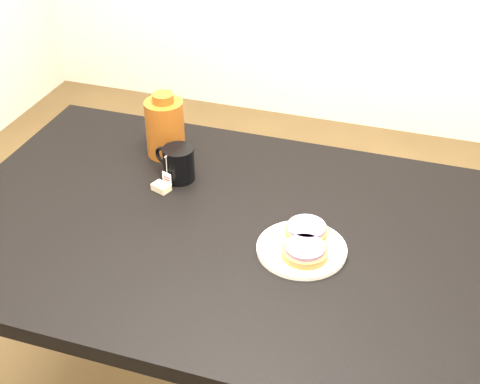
# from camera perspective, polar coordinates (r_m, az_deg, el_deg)

# --- Properties ---
(table) EXTENTS (1.40, 0.90, 0.75)m
(table) POSITION_cam_1_polar(r_m,az_deg,el_deg) (1.66, -0.72, -5.23)
(table) COLOR black
(table) RESTS_ON ground_plane
(plate) EXTENTS (0.21, 0.21, 0.02)m
(plate) POSITION_cam_1_polar(r_m,az_deg,el_deg) (1.54, 5.28, -4.81)
(plate) COLOR white
(plate) RESTS_ON table
(bagel_back) EXTENTS (0.12, 0.12, 0.03)m
(bagel_back) POSITION_cam_1_polar(r_m,az_deg,el_deg) (1.57, 5.69, -3.25)
(bagel_back) COLOR brown
(bagel_back) RESTS_ON plate
(bagel_front) EXTENTS (0.13, 0.13, 0.03)m
(bagel_front) POSITION_cam_1_polar(r_m,az_deg,el_deg) (1.51, 5.55, -5.02)
(bagel_front) COLOR brown
(bagel_front) RESTS_ON plate
(mug) EXTENTS (0.13, 0.11, 0.09)m
(mug) POSITION_cam_1_polar(r_m,az_deg,el_deg) (1.77, -5.30, 2.45)
(mug) COLOR black
(mug) RESTS_ON table
(teabag_pouch) EXTENTS (0.05, 0.05, 0.02)m
(teabag_pouch) POSITION_cam_1_polar(r_m,az_deg,el_deg) (1.75, -6.74, 0.40)
(teabag_pouch) COLOR #C6B793
(teabag_pouch) RESTS_ON table
(bagel_package) EXTENTS (0.11, 0.11, 0.18)m
(bagel_package) POSITION_cam_1_polar(r_m,az_deg,el_deg) (1.87, -6.42, 5.54)
(bagel_package) COLOR #602B0C
(bagel_package) RESTS_ON table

